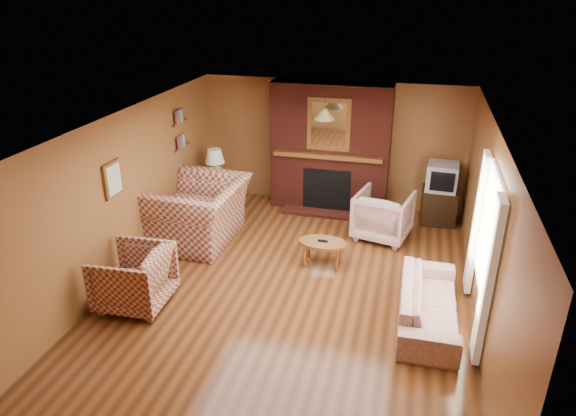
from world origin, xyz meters
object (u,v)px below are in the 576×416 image
(table_lamp, at_px, (215,163))
(coffee_table, at_px, (323,245))
(tv_stand, at_px, (438,206))
(crt_tv, at_px, (442,177))
(plaid_loveseat, at_px, (199,212))
(floral_armchair, at_px, (383,215))
(fireplace, at_px, (330,149))
(side_table, at_px, (217,193))
(floral_sofa, at_px, (429,303))
(plaid_armchair, at_px, (134,278))

(table_lamp, bearing_deg, coffee_table, -35.10)
(tv_stand, xyz_separation_m, crt_tv, (0.00, -0.01, 0.56))
(plaid_loveseat, distance_m, table_lamp, 1.45)
(floral_armchair, bearing_deg, tv_stand, -124.30)
(plaid_loveseat, bearing_deg, table_lamp, -168.23)
(coffee_table, bearing_deg, table_lamp, 144.90)
(fireplace, relative_size, side_table, 4.29)
(table_lamp, bearing_deg, side_table, 0.00)
(coffee_table, relative_size, table_lamp, 1.22)
(floral_armchair, xyz_separation_m, table_lamp, (-3.23, 0.51, 0.49))
(side_table, xyz_separation_m, table_lamp, (0.00, 0.00, 0.62))
(floral_sofa, xyz_separation_m, tv_stand, (0.15, 3.12, 0.05))
(side_table, bearing_deg, floral_armchair, -8.95)
(coffee_table, height_order, table_lamp, table_lamp)
(plaid_loveseat, distance_m, plaid_armchair, 1.99)
(plaid_armchair, relative_size, crt_tv, 1.65)
(fireplace, bearing_deg, coffee_table, -82.12)
(table_lamp, bearing_deg, floral_sofa, -34.69)
(plaid_loveseat, xyz_separation_m, plaid_armchair, (-0.10, -1.99, -0.10))
(plaid_armchair, height_order, table_lamp, table_lamp)
(floral_armchair, distance_m, side_table, 3.27)
(plaid_loveseat, bearing_deg, plaid_armchair, -1.39)
(fireplace, height_order, coffee_table, fireplace)
(floral_sofa, relative_size, side_table, 3.30)
(coffee_table, bearing_deg, crt_tv, 49.47)
(floral_armchair, relative_size, side_table, 1.61)
(floral_sofa, xyz_separation_m, floral_armchair, (-0.77, 2.26, 0.14))
(coffee_table, bearing_deg, floral_sofa, -34.06)
(floral_sofa, xyz_separation_m, table_lamp, (-4.00, 2.77, 0.63))
(tv_stand, bearing_deg, table_lamp, -179.50)
(plaid_armchair, relative_size, tv_stand, 1.43)
(plaid_loveseat, xyz_separation_m, crt_tv, (3.90, 1.72, 0.37))
(side_table, height_order, table_lamp, table_lamp)
(floral_sofa, relative_size, crt_tv, 3.33)
(plaid_armchair, relative_size, floral_sofa, 0.50)
(plaid_armchair, distance_m, floral_sofa, 3.90)
(plaid_armchair, bearing_deg, fireplace, 151.04)
(plaid_armchair, distance_m, side_table, 3.37)
(floral_sofa, relative_size, coffee_table, 2.47)
(plaid_armchair, bearing_deg, table_lamp, -179.85)
(floral_armchair, bearing_deg, plaid_armchair, 55.73)
(floral_armchair, distance_m, table_lamp, 3.30)
(floral_armchair, bearing_deg, plaid_loveseat, 29.12)
(side_table, bearing_deg, tv_stand, 4.82)
(plaid_armchair, xyz_separation_m, tv_stand, (4.00, 3.72, -0.10))
(plaid_armchair, relative_size, side_table, 1.63)
(floral_sofa, distance_m, side_table, 4.86)
(fireplace, bearing_deg, plaid_loveseat, -134.05)
(side_table, bearing_deg, plaid_armchair, -87.45)
(table_lamp, bearing_deg, crt_tv, 4.74)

